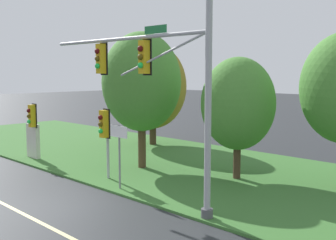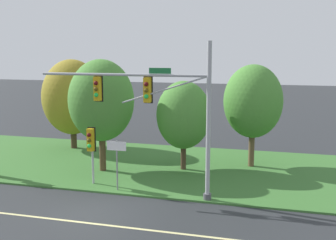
# 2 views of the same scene
# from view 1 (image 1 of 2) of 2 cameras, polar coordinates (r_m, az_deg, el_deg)

# --- Properties ---
(ground_plane) EXTENTS (160.00, 160.00, 0.00)m
(ground_plane) POSITION_cam_1_polar(r_m,az_deg,el_deg) (16.31, -15.22, -11.17)
(ground_plane) COLOR #282B2D
(lane_stripe) EXTENTS (36.00, 0.16, 0.01)m
(lane_stripe) POSITION_cam_1_polar(r_m,az_deg,el_deg) (15.78, -19.08, -11.89)
(lane_stripe) COLOR beige
(lane_stripe) RESTS_ON ground
(grass_verge) EXTENTS (48.00, 11.50, 0.10)m
(grass_verge) POSITION_cam_1_polar(r_m,az_deg,el_deg) (21.44, 4.37, -6.56)
(grass_verge) COLOR #386B2D
(grass_verge) RESTS_ON ground
(traffic_signal_mast) EXTENTS (9.00, 0.49, 7.71)m
(traffic_signal_mast) POSITION_cam_1_polar(r_m,az_deg,el_deg) (15.18, -1.62, 6.02)
(traffic_signal_mast) COLOR #9EA0A5
(traffic_signal_mast) RESTS_ON grass_verge
(pedestrian_signal_near_kerb) EXTENTS (0.46, 0.55, 3.17)m
(pedestrian_signal_near_kerb) POSITION_cam_1_polar(r_m,az_deg,el_deg) (18.97, -8.59, -1.11)
(pedestrian_signal_near_kerb) COLOR #9EA0A5
(pedestrian_signal_near_kerb) RESTS_ON grass_verge
(pedestrian_signal_further_along) EXTENTS (0.46, 0.55, 3.08)m
(pedestrian_signal_further_along) POSITION_cam_1_polar(r_m,az_deg,el_deg) (24.22, -17.87, 0.11)
(pedestrian_signal_further_along) COLOR #9EA0A5
(pedestrian_signal_further_along) RESTS_ON grass_verge
(route_sign_post) EXTENTS (1.06, 0.08, 2.66)m
(route_sign_post) POSITION_cam_1_polar(r_m,az_deg,el_deg) (17.37, -6.64, -3.39)
(route_sign_post) COLOR slate
(route_sign_post) RESTS_ON grass_verge
(tree_nearest_road) EXTENTS (4.47, 4.47, 6.66)m
(tree_nearest_road) POSITION_cam_1_polar(r_m,az_deg,el_deg) (27.80, -2.09, 4.56)
(tree_nearest_road) COLOR #423021
(tree_nearest_road) RESTS_ON grass_verge
(tree_left_of_mast) EXTENTS (3.94, 3.94, 6.78)m
(tree_left_of_mast) POSITION_cam_1_polar(r_m,az_deg,el_deg) (20.95, -3.60, 5.15)
(tree_left_of_mast) COLOR #4C3823
(tree_left_of_mast) RESTS_ON grass_verge
(tree_behind_signpost) EXTENTS (3.32, 3.32, 5.47)m
(tree_behind_signpost) POSITION_cam_1_polar(r_m,az_deg,el_deg) (19.00, 9.46, 2.17)
(tree_behind_signpost) COLOR #423021
(tree_behind_signpost) RESTS_ON grass_verge
(info_kiosk) EXTENTS (1.10, 0.24, 1.90)m
(info_kiosk) POSITION_cam_1_polar(r_m,az_deg,el_deg) (24.83, -17.80, -2.73)
(info_kiosk) COLOR beige
(info_kiosk) RESTS_ON grass_verge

